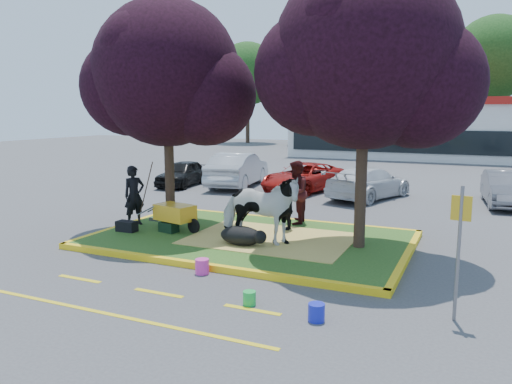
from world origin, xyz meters
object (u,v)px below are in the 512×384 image
at_px(handler, 134,196).
at_px(car_black, 182,173).
at_px(cow, 260,210).
at_px(car_silver, 238,170).
at_px(bucket_pink, 202,266).
at_px(wheelbarrow, 175,213).
at_px(bucket_blue, 316,312).
at_px(calf, 241,236).
at_px(sign_post, 459,240).
at_px(bucket_green, 249,298).

height_order(handler, car_black, handler).
distance_m(cow, car_silver, 10.86).
relative_size(handler, car_black, 0.50).
bearing_deg(bucket_pink, wheelbarrow, 132.68).
bearing_deg(car_silver, handler, 88.45).
xyz_separation_m(handler, car_black, (-3.49, 8.05, -0.43)).
height_order(bucket_blue, car_silver, car_silver).
bearing_deg(car_black, bucket_pink, -61.63).
xyz_separation_m(calf, car_black, (-7.35, 8.79, 0.21)).
height_order(cow, car_black, cow).
height_order(wheelbarrow, bucket_pink, wheelbarrow).
bearing_deg(cow, calf, 111.11).
bearing_deg(handler, wheelbarrow, -68.50).
height_order(sign_post, car_black, sign_post).
bearing_deg(sign_post, car_black, 144.95).
distance_m(calf, bucket_green, 3.58).
bearing_deg(bucket_blue, wheelbarrow, 143.96).
relative_size(cow, car_silver, 0.44).
relative_size(wheelbarrow, bucket_pink, 6.11).
distance_m(calf, wheelbarrow, 2.43).
relative_size(wheelbarrow, bucket_blue, 6.55).
distance_m(sign_post, bucket_blue, 2.64).
bearing_deg(handler, car_silver, 33.78).
bearing_deg(wheelbarrow, bucket_blue, -22.95).
height_order(sign_post, car_silver, sign_post).
height_order(handler, sign_post, sign_post).
distance_m(handler, car_black, 8.78).
xyz_separation_m(handler, bucket_blue, (6.88, -4.05, -0.88)).
bearing_deg(wheelbarrow, bucket_green, -29.64).
distance_m(bucket_blue, car_black, 15.94).
bearing_deg(wheelbarrow, cow, 5.44).
bearing_deg(cow, car_black, 35.03).
height_order(bucket_blue, car_black, car_black).
height_order(calf, wheelbarrow, wheelbarrow).
bearing_deg(calf, bucket_blue, -45.59).
height_order(handler, bucket_blue, handler).
distance_m(handler, sign_post, 9.51).
bearing_deg(calf, sign_post, -22.36).
distance_m(calf, car_silver, 10.87).
relative_size(sign_post, bucket_green, 8.91).
relative_size(bucket_green, bucket_pink, 0.79).
distance_m(handler, car_silver, 9.02).
relative_size(sign_post, car_silver, 0.48).
distance_m(sign_post, bucket_pink, 5.28).
xyz_separation_m(wheelbarrow, sign_post, (7.47, -2.92, 0.74)).
xyz_separation_m(bucket_green, car_silver, (-6.60, 12.83, 0.66)).
xyz_separation_m(handler, wheelbarrow, (1.52, -0.15, -0.36)).
relative_size(calf, wheelbarrow, 0.56).
bearing_deg(bucket_green, bucket_blue, -7.37).
bearing_deg(car_silver, bucket_green, 109.03).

